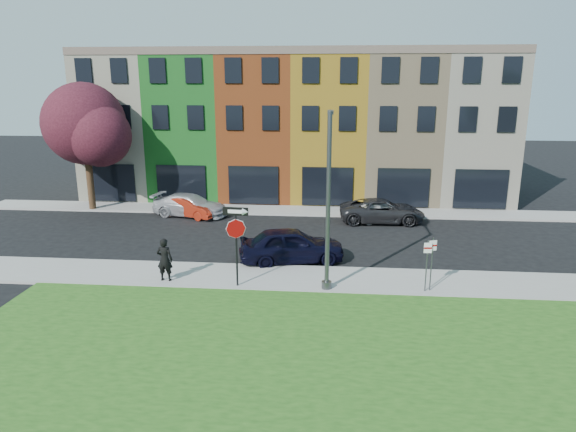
# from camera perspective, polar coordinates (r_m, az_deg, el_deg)

# --- Properties ---
(ground) EXTENTS (120.00, 120.00, 0.00)m
(ground) POSITION_cam_1_polar(r_m,az_deg,el_deg) (19.55, 3.68, -10.46)
(ground) COLOR black
(ground) RESTS_ON ground
(sidewalk_near) EXTENTS (40.00, 3.00, 0.12)m
(sidewalk_near) POSITION_cam_1_polar(r_m,az_deg,el_deg) (22.34, 9.05, -7.14)
(sidewalk_near) COLOR gray
(sidewalk_near) RESTS_ON ground
(sidewalk_far) EXTENTS (40.00, 2.40, 0.12)m
(sidewalk_far) POSITION_cam_1_polar(r_m,az_deg,el_deg) (33.88, -0.76, 0.63)
(sidewalk_far) COLOR gray
(sidewalk_far) RESTS_ON ground
(rowhouse_block) EXTENTS (30.00, 10.12, 10.00)m
(rowhouse_block) POSITION_cam_1_polar(r_m,az_deg,el_deg) (39.12, 0.87, 9.85)
(rowhouse_block) COLOR beige
(rowhouse_block) RESTS_ON ground
(stop_sign) EXTENTS (1.05, 0.13, 3.34)m
(stop_sign) POSITION_cam_1_polar(r_m,az_deg,el_deg) (20.77, -5.80, -1.62)
(stop_sign) COLOR black
(stop_sign) RESTS_ON sidewalk_near
(man) EXTENTS (0.71, 0.50, 1.86)m
(man) POSITION_cam_1_polar(r_m,az_deg,el_deg) (22.28, -13.54, -4.72)
(man) COLOR black
(man) RESTS_ON sidewalk_near
(sedan_near) EXTENTS (4.19, 5.80, 1.67)m
(sedan_near) POSITION_cam_1_polar(r_m,az_deg,el_deg) (24.22, 0.40, -3.25)
(sedan_near) COLOR black
(sedan_near) RESTS_ON ground
(parked_car_red) EXTENTS (4.09, 4.81, 1.27)m
(parked_car_red) POSITION_cam_1_polar(r_m,az_deg,el_deg) (32.95, -10.87, 0.98)
(parked_car_red) COLOR maroon
(parked_car_red) RESTS_ON ground
(parked_car_silver) EXTENTS (3.57, 5.46, 1.39)m
(parked_car_silver) POSITION_cam_1_polar(r_m,az_deg,el_deg) (33.16, -10.79, 1.19)
(parked_car_silver) COLOR #9F9FA3
(parked_car_silver) RESTS_ON ground
(parked_car_dark) EXTENTS (2.79, 5.30, 1.42)m
(parked_car_dark) POSITION_cam_1_polar(r_m,az_deg,el_deg) (31.64, 10.40, 0.58)
(parked_car_dark) COLOR black
(parked_car_dark) RESTS_ON ground
(parked_car_white) EXTENTS (3.75, 4.76, 1.32)m
(parked_car_white) POSITION_cam_1_polar(r_m,az_deg,el_deg) (31.84, 10.36, 0.58)
(parked_car_white) COLOR white
(parked_car_white) RESTS_ON ground
(street_lamp) EXTENTS (0.40, 2.58, 7.11)m
(street_lamp) POSITION_cam_1_polar(r_m,az_deg,el_deg) (20.35, 4.50, 1.61)
(street_lamp) COLOR #46484B
(street_lamp) RESTS_ON sidewalk_near
(parking_sign_a) EXTENTS (0.31, 0.13, 2.22)m
(parking_sign_a) POSITION_cam_1_polar(r_m,az_deg,el_deg) (21.28, 15.70, -4.51)
(parking_sign_a) COLOR #46484B
(parking_sign_a) RESTS_ON sidewalk_near
(parking_sign_b) EXTENTS (0.32, 0.09, 2.13)m
(parking_sign_b) POSITION_cam_1_polar(r_m,az_deg,el_deg) (21.17, 15.19, -4.71)
(parking_sign_b) COLOR #46484B
(parking_sign_b) RESTS_ON sidewalk_near
(tree_purple) EXTENTS (6.26, 5.48, 8.18)m
(tree_purple) POSITION_cam_1_polar(r_m,az_deg,el_deg) (35.72, -21.48, 9.30)
(tree_purple) COLOR black
(tree_purple) RESTS_ON sidewalk_far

